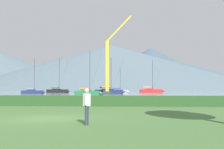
% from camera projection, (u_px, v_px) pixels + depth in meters
% --- Properties ---
extents(ground_plane, '(1000.00, 1000.00, 0.00)m').
position_uv_depth(ground_plane, '(47.00, 119.00, 15.43)').
color(ground_plane, '#477038').
extents(harbor_water, '(320.00, 246.00, 0.00)m').
position_uv_depth(harbor_water, '(124.00, 91.00, 151.92)').
color(harbor_water, '#8499A8').
rests_on(harbor_water, ground_plane).
extents(hedge_line, '(80.00, 1.20, 0.96)m').
position_uv_depth(hedge_line, '(82.00, 101.00, 26.41)').
color(hedge_line, '#284C23').
rests_on(hedge_line, ground_plane).
extents(sailboat_slip_0, '(7.18, 2.26, 10.41)m').
position_uv_depth(sailboat_slip_0, '(33.00, 92.00, 84.25)').
color(sailboat_slip_0, navy).
rests_on(sailboat_slip_0, harbor_water).
extents(sailboat_slip_1, '(9.42, 3.69, 11.76)m').
position_uv_depth(sailboat_slip_1, '(151.00, 91.00, 101.67)').
color(sailboat_slip_1, red).
rests_on(sailboat_slip_1, harbor_water).
extents(sailboat_slip_2, '(7.27, 3.05, 10.65)m').
position_uv_depth(sailboat_slip_2, '(88.00, 92.00, 68.82)').
color(sailboat_slip_2, '#236B38').
rests_on(sailboat_slip_2, harbor_water).
extents(sailboat_slip_3, '(8.98, 3.87, 12.75)m').
position_uv_depth(sailboat_slip_3, '(58.00, 91.00, 104.20)').
color(sailboat_slip_3, black).
rests_on(sailboat_slip_3, harbor_water).
extents(sailboat_slip_5, '(7.43, 3.38, 8.79)m').
position_uv_depth(sailboat_slip_5, '(119.00, 91.00, 102.75)').
color(sailboat_slip_5, '#9E9EA3').
rests_on(sailboat_slip_5, harbor_water).
extents(sailboat_slip_8, '(9.27, 4.10, 10.65)m').
position_uv_depth(sailboat_slip_8, '(109.00, 91.00, 82.61)').
color(sailboat_slip_8, navy).
rests_on(sailboat_slip_8, harbor_water).
extents(person_standing_walker, '(0.36, 0.57, 1.65)m').
position_uv_depth(person_standing_walker, '(87.00, 103.00, 12.78)').
color(person_standing_walker, '#2D3347').
rests_on(person_standing_walker, ground_plane).
extents(dock_crane, '(7.45, 2.00, 20.88)m').
position_uv_depth(dock_crane, '(108.00, 69.00, 75.14)').
color(dock_crane, '#333338').
rests_on(dock_crane, ground_plane).
extents(distant_hill_west_ridge, '(219.95, 219.95, 59.47)m').
position_uv_depth(distant_hill_west_ridge, '(151.00, 69.00, 410.35)').
color(distant_hill_west_ridge, '#425666').
rests_on(distant_hill_west_ridge, ground_plane).
extents(distant_hill_east_ridge, '(317.94, 317.94, 49.58)m').
position_uv_depth(distant_hill_east_ridge, '(111.00, 67.00, 316.18)').
color(distant_hill_east_ridge, slate).
rests_on(distant_hill_east_ridge, ground_plane).
extents(distant_hill_far_shoulder, '(338.42, 338.42, 48.81)m').
position_uv_depth(distant_hill_far_shoulder, '(151.00, 72.00, 406.14)').
color(distant_hill_far_shoulder, '#4C6070').
rests_on(distant_hill_far_shoulder, ground_plane).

